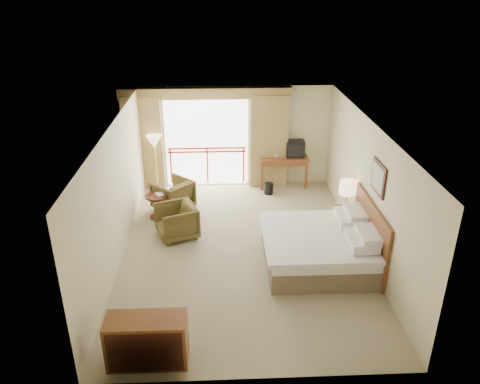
{
  "coord_description": "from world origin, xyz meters",
  "views": [
    {
      "loc": [
        -0.45,
        -8.44,
        5.24
      ],
      "look_at": [
        -0.05,
        0.4,
        1.15
      ],
      "focal_mm": 35.0,
      "sensor_mm": 36.0,
      "label": 1
    }
  ],
  "objects_px": {
    "bed": "(320,247)",
    "side_table": "(157,202)",
    "armchair_far": "(174,209)",
    "dresser": "(147,341)",
    "armchair_near": "(178,236)",
    "floor_lamp": "(154,144)",
    "nightstand": "(345,222)",
    "tv": "(295,149)",
    "table_lamp": "(348,188)",
    "desk": "(283,162)",
    "wastebasket": "(269,188)"
  },
  "relations": [
    {
      "from": "armchair_near",
      "to": "floor_lamp",
      "type": "bearing_deg",
      "value": 174.48
    },
    {
      "from": "tv",
      "to": "wastebasket",
      "type": "bearing_deg",
      "value": -132.08
    },
    {
      "from": "table_lamp",
      "to": "dresser",
      "type": "distance_m",
      "value": 5.4
    },
    {
      "from": "floor_lamp",
      "to": "dresser",
      "type": "distance_m",
      "value": 6.23
    },
    {
      "from": "bed",
      "to": "nightstand",
      "type": "xyz_separation_m",
      "value": [
        0.79,
        1.17,
        -0.07
      ]
    },
    {
      "from": "floor_lamp",
      "to": "dresser",
      "type": "relative_size",
      "value": 1.33
    },
    {
      "from": "floor_lamp",
      "to": "table_lamp",
      "type": "bearing_deg",
      "value": -28.75
    },
    {
      "from": "table_lamp",
      "to": "side_table",
      "type": "relative_size",
      "value": 1.09
    },
    {
      "from": "armchair_near",
      "to": "nightstand",
      "type": "bearing_deg",
      "value": 67.5
    },
    {
      "from": "armchair_far",
      "to": "dresser",
      "type": "xyz_separation_m",
      "value": [
        0.06,
        -5.06,
        0.39
      ]
    },
    {
      "from": "nightstand",
      "to": "floor_lamp",
      "type": "bearing_deg",
      "value": 149.64
    },
    {
      "from": "desk",
      "to": "side_table",
      "type": "bearing_deg",
      "value": -146.15
    },
    {
      "from": "tv",
      "to": "armchair_far",
      "type": "height_order",
      "value": "tv"
    },
    {
      "from": "dresser",
      "to": "armchair_near",
      "type": "bearing_deg",
      "value": 92.11
    },
    {
      "from": "table_lamp",
      "to": "side_table",
      "type": "height_order",
      "value": "table_lamp"
    },
    {
      "from": "tv",
      "to": "desk",
      "type": "bearing_deg",
      "value": -179.53
    },
    {
      "from": "table_lamp",
      "to": "desk",
      "type": "bearing_deg",
      "value": 110.7
    },
    {
      "from": "bed",
      "to": "desk",
      "type": "height_order",
      "value": "bed"
    },
    {
      "from": "bed",
      "to": "side_table",
      "type": "relative_size",
      "value": 3.65
    },
    {
      "from": "wastebasket",
      "to": "armchair_near",
      "type": "height_order",
      "value": "armchair_near"
    },
    {
      "from": "armchair_near",
      "to": "dresser",
      "type": "distance_m",
      "value": 3.73
    },
    {
      "from": "bed",
      "to": "side_table",
      "type": "bearing_deg",
      "value": 148.35
    },
    {
      "from": "nightstand",
      "to": "tv",
      "type": "height_order",
      "value": "tv"
    },
    {
      "from": "wastebasket",
      "to": "floor_lamp",
      "type": "xyz_separation_m",
      "value": [
        -2.95,
        0.28,
        1.2
      ]
    },
    {
      "from": "bed",
      "to": "armchair_near",
      "type": "xyz_separation_m",
      "value": [
        -2.92,
        1.21,
        -0.38
      ]
    },
    {
      "from": "nightstand",
      "to": "table_lamp",
      "type": "relative_size",
      "value": 0.96
    },
    {
      "from": "nightstand",
      "to": "armchair_near",
      "type": "height_order",
      "value": "nightstand"
    },
    {
      "from": "wastebasket",
      "to": "side_table",
      "type": "bearing_deg",
      "value": -156.14
    },
    {
      "from": "armchair_far",
      "to": "dresser",
      "type": "relative_size",
      "value": 0.71
    },
    {
      "from": "tv",
      "to": "side_table",
      "type": "distance_m",
      "value": 3.98
    },
    {
      "from": "desk",
      "to": "wastebasket",
      "type": "distance_m",
      "value": 0.89
    },
    {
      "from": "tv",
      "to": "dresser",
      "type": "height_order",
      "value": "tv"
    },
    {
      "from": "table_lamp",
      "to": "wastebasket",
      "type": "height_order",
      "value": "table_lamp"
    },
    {
      "from": "table_lamp",
      "to": "wastebasket",
      "type": "xyz_separation_m",
      "value": [
        -1.47,
        2.14,
        -0.95
      ]
    },
    {
      "from": "table_lamp",
      "to": "wastebasket",
      "type": "distance_m",
      "value": 2.77
    },
    {
      "from": "armchair_far",
      "to": "armchair_near",
      "type": "bearing_deg",
      "value": 52.18
    },
    {
      "from": "desk",
      "to": "armchair_far",
      "type": "bearing_deg",
      "value": -150.0
    },
    {
      "from": "desk",
      "to": "wastebasket",
      "type": "height_order",
      "value": "desk"
    },
    {
      "from": "table_lamp",
      "to": "floor_lamp",
      "type": "height_order",
      "value": "floor_lamp"
    },
    {
      "from": "desk",
      "to": "side_table",
      "type": "distance_m",
      "value": 3.7
    },
    {
      "from": "desk",
      "to": "armchair_near",
      "type": "relative_size",
      "value": 1.58
    },
    {
      "from": "desk",
      "to": "dresser",
      "type": "relative_size",
      "value": 1.11
    },
    {
      "from": "nightstand",
      "to": "side_table",
      "type": "bearing_deg",
      "value": 166.08
    },
    {
      "from": "bed",
      "to": "table_lamp",
      "type": "xyz_separation_m",
      "value": [
        0.79,
        1.22,
        0.72
      ]
    },
    {
      "from": "wastebasket",
      "to": "dresser",
      "type": "bearing_deg",
      "value": -112.18
    },
    {
      "from": "armchair_far",
      "to": "dresser",
      "type": "bearing_deg",
      "value": 44.46
    },
    {
      "from": "tv",
      "to": "armchair_far",
      "type": "bearing_deg",
      "value": -145.0
    },
    {
      "from": "nightstand",
      "to": "armchair_far",
      "type": "relative_size",
      "value": 0.72
    },
    {
      "from": "tv",
      "to": "dresser",
      "type": "xyz_separation_m",
      "value": [
        -3.12,
        -6.38,
        -0.67
      ]
    },
    {
      "from": "dresser",
      "to": "wastebasket",
      "type": "bearing_deg",
      "value": 72.13
    }
  ]
}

